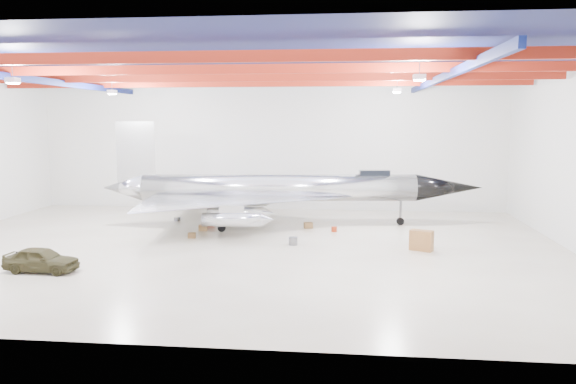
# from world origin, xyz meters

# --- Properties ---
(floor) EXTENTS (40.00, 40.00, 0.00)m
(floor) POSITION_xyz_m (0.00, 0.00, 0.00)
(floor) COLOR #BAAA94
(floor) RESTS_ON ground
(wall_back) EXTENTS (40.00, 0.00, 40.00)m
(wall_back) POSITION_xyz_m (0.00, 15.00, 5.50)
(wall_back) COLOR silver
(wall_back) RESTS_ON floor
(ceiling) EXTENTS (40.00, 40.00, 0.00)m
(ceiling) POSITION_xyz_m (0.00, 0.00, 11.00)
(ceiling) COLOR #0A0F38
(ceiling) RESTS_ON wall_back
(ceiling_structure) EXTENTS (39.50, 29.50, 1.08)m
(ceiling_structure) POSITION_xyz_m (0.00, 0.00, 10.32)
(ceiling_structure) COLOR maroon
(ceiling_structure) RESTS_ON ceiling
(jet_aircraft) EXTENTS (27.87, 17.51, 7.60)m
(jet_aircraft) POSITION_xyz_m (1.74, 7.52, 2.49)
(jet_aircraft) COLOR silver
(jet_aircraft) RESTS_ON floor
(jeep) EXTENTS (3.83, 1.67, 1.28)m
(jeep) POSITION_xyz_m (-8.78, -6.45, 0.64)
(jeep) COLOR #37331B
(jeep) RESTS_ON floor
(desk) EXTENTS (1.48, 1.16, 1.22)m
(desk) POSITION_xyz_m (11.18, 0.39, 0.61)
(desk) COLOR brown
(desk) RESTS_ON floor
(crate_ply) EXTENTS (0.55, 0.46, 0.35)m
(crate_ply) POSITION_xyz_m (-3.38, 2.40, 0.17)
(crate_ply) COLOR olive
(crate_ply) RESTS_ON floor
(toolbox_red) EXTENTS (0.57, 0.50, 0.35)m
(toolbox_red) POSITION_xyz_m (-3.06, 6.42, 0.18)
(toolbox_red) COLOR #9B2B0F
(toolbox_red) RESTS_ON floor
(engine_drum) EXTENTS (0.64, 0.64, 0.49)m
(engine_drum) POSITION_xyz_m (3.44, 1.04, 0.25)
(engine_drum) COLOR #59595B
(engine_drum) RESTS_ON floor
(parts_bin) EXTENTS (0.71, 0.64, 0.41)m
(parts_bin) POSITION_xyz_m (4.00, 6.59, 0.21)
(parts_bin) COLOR olive
(parts_bin) RESTS_ON floor
(crate_small) EXTENTS (0.47, 0.43, 0.26)m
(crate_small) POSITION_xyz_m (-6.25, 8.44, 0.13)
(crate_small) COLOR #59595B
(crate_small) RESTS_ON floor
(tool_chest) EXTENTS (0.45, 0.45, 0.36)m
(tool_chest) POSITION_xyz_m (5.88, 5.46, 0.18)
(tool_chest) COLOR #9B2B0F
(tool_chest) RESTS_ON floor
(oil_barrel) EXTENTS (0.68, 0.58, 0.42)m
(oil_barrel) POSITION_xyz_m (-3.28, 4.84, 0.21)
(oil_barrel) COLOR olive
(oil_barrel) RESTS_ON floor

